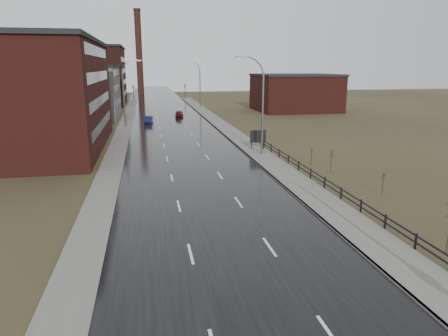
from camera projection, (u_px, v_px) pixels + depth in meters
name	position (u px, v px, depth m)	size (l,w,h in m)	color
road	(173.00, 128.00, 68.40)	(14.00, 300.00, 0.06)	black
sidewalk_right	(262.00, 157.00, 46.20)	(3.20, 180.00, 0.18)	#595651
curb_right	(250.00, 157.00, 45.92)	(0.16, 180.00, 0.18)	slate
sidewalk_left	(124.00, 129.00, 66.88)	(2.40, 260.00, 0.12)	#595651
warehouse_near	(7.00, 96.00, 48.59)	(22.44, 28.56, 13.50)	#471914
warehouse_mid	(77.00, 92.00, 80.90)	(16.32, 20.40, 10.50)	slate
warehouse_far	(75.00, 76.00, 107.90)	(26.52, 24.48, 15.50)	#331611
building_right	(295.00, 92.00, 93.88)	(18.36, 16.32, 8.50)	#471914
smokestack	(139.00, 52.00, 149.07)	(2.70, 2.70, 30.70)	#331611
streetlight_right_mid	(260.00, 106.00, 45.71)	(3.36, 0.28, 11.35)	slate
streetlight_left	(125.00, 93.00, 67.44)	(3.36, 0.28, 11.35)	slate
streetlight_right_far	(199.00, 85.00, 97.07)	(3.36, 0.28, 11.35)	slate
guardrail	(345.00, 195.00, 30.48)	(0.10, 53.05, 1.10)	black
shrub_d	(383.00, 183.00, 32.65)	(0.45, 0.48, 1.88)	#382D23
shrub_e	(331.00, 161.00, 39.10)	(0.55, 0.58, 2.32)	#382D23
shrub_f	(311.00, 156.00, 42.30)	(0.45, 0.48, 1.89)	#382D23
billboard	(258.00, 137.00, 49.50)	(2.02, 0.17, 2.58)	black
traffic_light_left	(133.00, 85.00, 122.86)	(0.58, 2.73, 5.30)	black
traffic_light_right	(185.00, 85.00, 125.82)	(0.58, 2.73, 5.30)	black
car_near	(149.00, 120.00, 73.20)	(1.37, 3.94, 1.30)	#0C133F
car_far	(179.00, 114.00, 82.52)	(1.64, 4.07, 1.39)	#4F0D13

